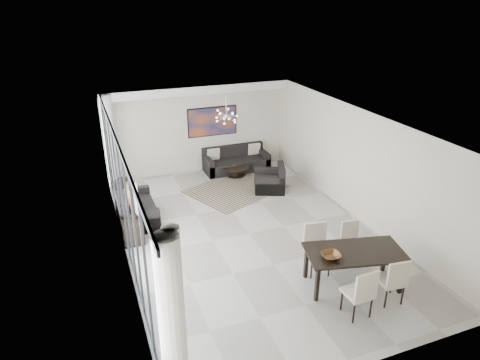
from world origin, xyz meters
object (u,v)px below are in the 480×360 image
tv_console (129,221)px  dining_table (355,255)px  sofa_main (236,162)px  television (134,201)px  coffee_table (236,170)px

tv_console → dining_table: (3.95, -3.89, 0.46)m
sofa_main → dining_table: (0.02, -6.72, 0.46)m
television → dining_table: television is taller
coffee_table → television: television is taller
sofa_main → television: 4.78m
sofa_main → coffee_table: bearing=-112.0°
sofa_main → television: bearing=-142.5°
sofa_main → tv_console: 4.84m
coffee_table → sofa_main: bearing=68.0°
coffee_table → dining_table: size_ratio=0.44×
coffee_table → sofa_main: size_ratio=0.43×
tv_console → television: 0.58m
sofa_main → tv_console: bearing=-144.2°
sofa_main → television: size_ratio=2.20×
tv_console → dining_table: size_ratio=0.81×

